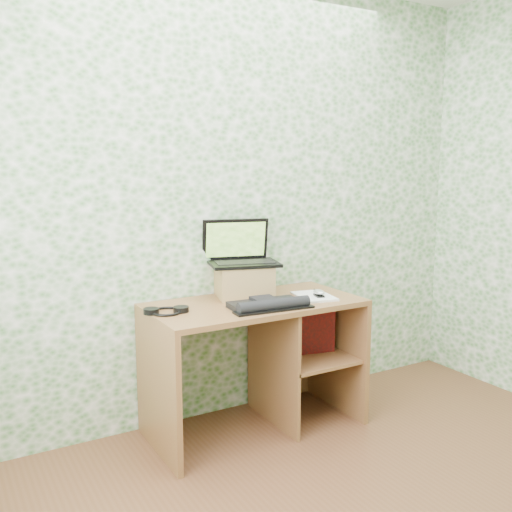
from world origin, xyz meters
TOP-DOWN VIEW (x-y plane):
  - wall_back at (0.00, 1.75)m, footprint 3.50×0.00m
  - desk at (0.08, 1.47)m, footprint 1.20×0.60m
  - riser at (0.01, 1.58)m, footprint 0.37×0.33m
  - laptop at (0.01, 1.63)m, footprint 0.45×0.37m
  - keyboard at (-0.00, 1.28)m, footprint 0.45×0.26m
  - headphones at (-0.52, 1.46)m, footprint 0.23×0.21m
  - notepad at (0.36, 1.36)m, footprint 0.23×0.30m
  - mouse at (0.36, 1.33)m, footprint 0.08×0.10m
  - pen at (0.41, 1.44)m, footprint 0.06×0.10m
  - red_box at (0.40, 1.44)m, footprint 0.27×0.14m

SIDE VIEW (x-z plane):
  - desk at x=0.08m, z-range 0.11..0.86m
  - red_box at x=0.40m, z-range 0.39..0.70m
  - notepad at x=0.36m, z-range 0.75..0.76m
  - headphones at x=-0.52m, z-range 0.75..0.78m
  - pen at x=0.41m, z-range 0.76..0.77m
  - keyboard at x=0.00m, z-range 0.74..0.80m
  - mouse at x=0.36m, z-range 0.76..0.79m
  - riser at x=0.01m, z-range 0.75..0.94m
  - laptop at x=0.01m, z-range 0.87..1.13m
  - wall_back at x=0.00m, z-range -0.45..3.05m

